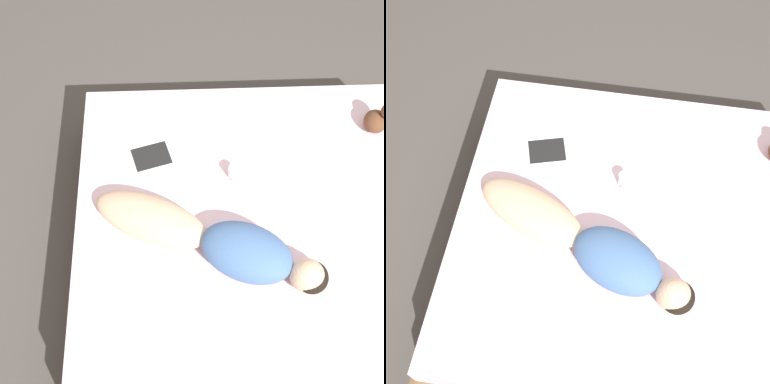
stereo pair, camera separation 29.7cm
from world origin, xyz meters
The scene contains 5 objects.
ground_plane centered at (0.00, 0.00, 0.00)m, with size 12.00×12.00×0.00m, color #4C4742.
bed centered at (0.00, 0.00, 0.25)m, with size 2.00×2.23×0.50m.
person centered at (0.19, -0.30, 0.59)m, with size 0.76×1.31×0.21m.
open_magazine centered at (-0.56, -0.69, 0.51)m, with size 0.59×0.45×0.01m.
coffee_mug centered at (-0.28, -0.16, 0.55)m, with size 0.10×0.07×0.09m.
Camera 2 is at (1.38, -0.17, 3.20)m, focal length 50.00 mm.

